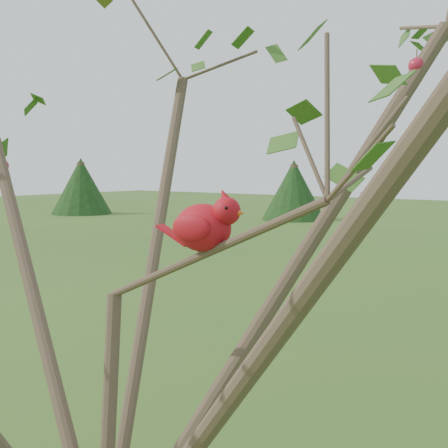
% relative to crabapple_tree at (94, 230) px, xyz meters
% --- Properties ---
extents(crabapple_tree, '(2.35, 2.05, 2.95)m').
position_rel_crabapple_tree_xyz_m(crabapple_tree, '(0.00, 0.00, 0.00)').
color(crabapple_tree, '#453425').
rests_on(crabapple_tree, ground).
extents(cardinal, '(0.21, 0.12, 0.15)m').
position_rel_crabapple_tree_xyz_m(cardinal, '(0.23, 0.10, 0.02)').
color(cardinal, red).
rests_on(cardinal, ground).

